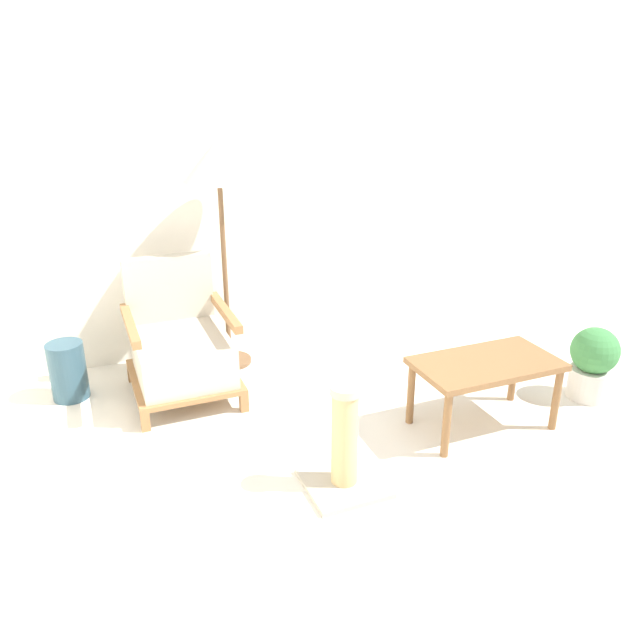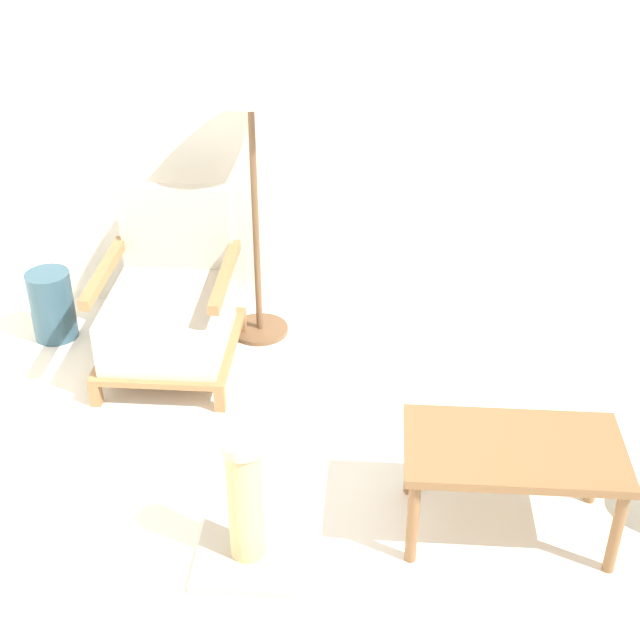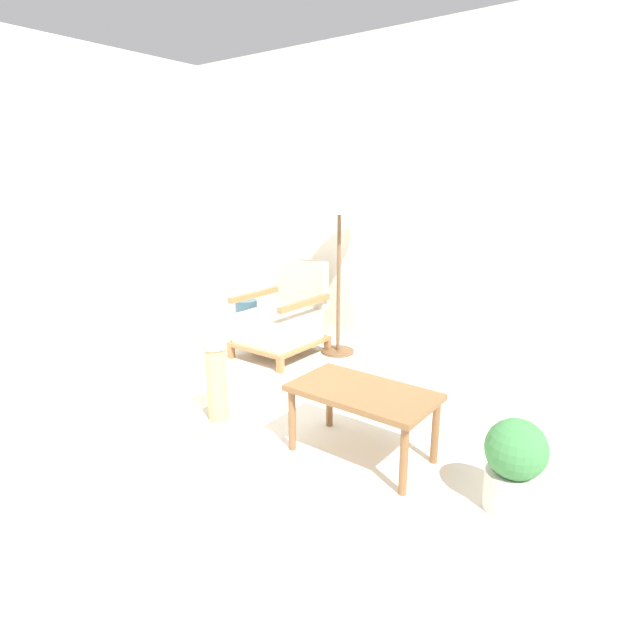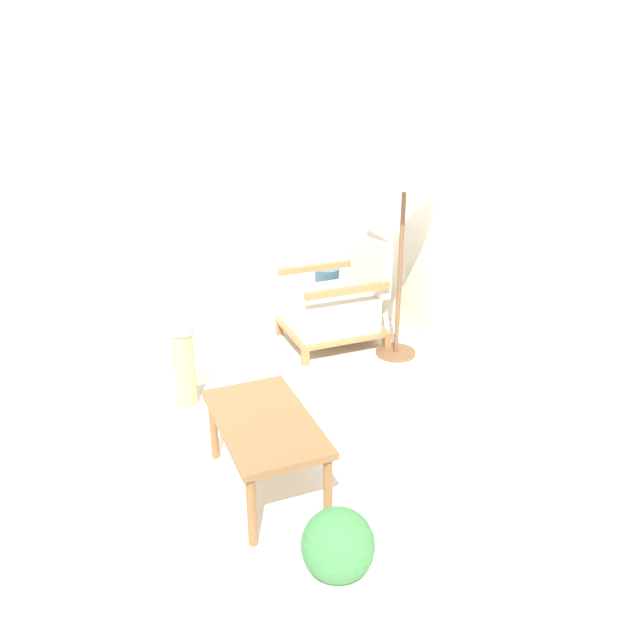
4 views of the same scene
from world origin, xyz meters
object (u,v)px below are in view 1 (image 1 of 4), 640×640
at_px(armchair, 181,347).
at_px(scratching_post, 344,450).
at_px(vase, 68,371).
at_px(floor_lamp, 219,171).
at_px(coffee_table, 486,370).
at_px(potted_plant, 593,362).

xyz_separation_m(armchair, scratching_post, (0.55, -1.27, -0.11)).
bearing_deg(armchair, vase, 162.56).
height_order(floor_lamp, coffee_table, floor_lamp).
bearing_deg(armchair, coffee_table, -34.66).
bearing_deg(vase, floor_lamp, 6.31).
distance_m(coffee_table, potted_plant, 0.84).
distance_m(armchair, vase, 0.72).
distance_m(floor_lamp, scratching_post, 1.96).
relative_size(armchair, vase, 2.26).
distance_m(floor_lamp, potted_plant, 2.62).
relative_size(vase, potted_plant, 0.79).
relative_size(coffee_table, scratching_post, 1.45).
height_order(floor_lamp, vase, floor_lamp).
bearing_deg(floor_lamp, scratching_post, -84.14).
xyz_separation_m(vase, potted_plant, (3.02, -1.23, 0.06)).
bearing_deg(floor_lamp, vase, -173.69).
xyz_separation_m(coffee_table, scratching_post, (-0.97, -0.22, -0.15)).
height_order(floor_lamp, scratching_post, floor_lamp).
relative_size(armchair, scratching_post, 1.50).
bearing_deg(vase, coffee_table, -29.93).
bearing_deg(coffee_table, scratching_post, -167.25).
bearing_deg(potted_plant, scratching_post, -172.18).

